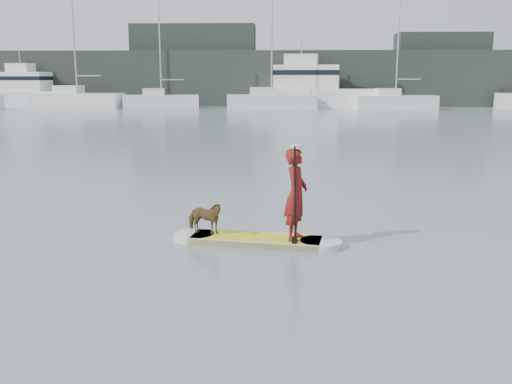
{
  "coord_description": "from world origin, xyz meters",
  "views": [
    {
      "loc": [
        -0.24,
        -12.77,
        3.13
      ],
      "look_at": [
        -0.66,
        -2.2,
        1.0
      ],
      "focal_mm": 40.0,
      "sensor_mm": 36.0,
      "label": 1
    }
  ],
  "objects_px": {
    "paddleboard": "(256,240)",
    "paddler": "(296,194)",
    "sailboat_b": "(77,99)",
    "sailboat_c": "(161,101)",
    "dog": "(204,218)",
    "motor_yacht_b": "(30,91)",
    "motor_yacht_a": "(313,88)",
    "sailboat_d": "(271,100)",
    "sailboat_e": "(395,101)"
  },
  "relations": [
    {
      "from": "paddleboard",
      "to": "motor_yacht_b",
      "type": "distance_m",
      "value": 57.06
    },
    {
      "from": "paddleboard",
      "to": "motor_yacht_b",
      "type": "xyz_separation_m",
      "value": [
        -26.33,
        50.59,
        1.65
      ]
    },
    {
      "from": "motor_yacht_b",
      "to": "sailboat_e",
      "type": "bearing_deg",
      "value": 4.85
    },
    {
      "from": "paddler",
      "to": "dog",
      "type": "height_order",
      "value": "paddler"
    },
    {
      "from": "dog",
      "to": "motor_yacht_a",
      "type": "height_order",
      "value": "motor_yacht_a"
    },
    {
      "from": "dog",
      "to": "motor_yacht_b",
      "type": "bearing_deg",
      "value": 45.31
    },
    {
      "from": "dog",
      "to": "sailboat_b",
      "type": "xyz_separation_m",
      "value": [
        -19.47,
        48.15,
        0.53
      ]
    },
    {
      "from": "sailboat_b",
      "to": "sailboat_c",
      "type": "height_order",
      "value": "sailboat_b"
    },
    {
      "from": "paddler",
      "to": "motor_yacht_a",
      "type": "bearing_deg",
      "value": 11.1
    },
    {
      "from": "paddleboard",
      "to": "sailboat_c",
      "type": "xyz_separation_m",
      "value": [
        -11.64,
        47.94,
        0.74
      ]
    },
    {
      "from": "motor_yacht_a",
      "to": "sailboat_d",
      "type": "bearing_deg",
      "value": -132.99
    },
    {
      "from": "motor_yacht_b",
      "to": "paddleboard",
      "type": "bearing_deg",
      "value": -51.88
    },
    {
      "from": "dog",
      "to": "sailboat_b",
      "type": "distance_m",
      "value": 51.94
    },
    {
      "from": "dog",
      "to": "motor_yacht_b",
      "type": "relative_size",
      "value": 0.08
    },
    {
      "from": "dog",
      "to": "sailboat_d",
      "type": "relative_size",
      "value": 0.06
    },
    {
      "from": "sailboat_d",
      "to": "sailboat_c",
      "type": "bearing_deg",
      "value": 166.44
    },
    {
      "from": "motor_yacht_a",
      "to": "sailboat_b",
      "type": "bearing_deg",
      "value": -169.3
    },
    {
      "from": "sailboat_d",
      "to": "sailboat_e",
      "type": "relative_size",
      "value": 1.12
    },
    {
      "from": "sailboat_b",
      "to": "sailboat_c",
      "type": "distance_m",
      "value": 8.85
    },
    {
      "from": "sailboat_c",
      "to": "motor_yacht_b",
      "type": "distance_m",
      "value": 14.95
    },
    {
      "from": "sailboat_b",
      "to": "sailboat_d",
      "type": "distance_m",
      "value": 20.21
    },
    {
      "from": "paddleboard",
      "to": "sailboat_e",
      "type": "bearing_deg",
      "value": 85.23
    },
    {
      "from": "motor_yacht_a",
      "to": "dog",
      "type": "bearing_deg",
      "value": -88.29
    },
    {
      "from": "dog",
      "to": "motor_yacht_a",
      "type": "bearing_deg",
      "value": 12.93
    },
    {
      "from": "paddler",
      "to": "sailboat_c",
      "type": "xyz_separation_m",
      "value": [
        -12.4,
        48.06,
        -0.18
      ]
    },
    {
      "from": "paddleboard",
      "to": "paddler",
      "type": "relative_size",
      "value": 1.88
    },
    {
      "from": "paddler",
      "to": "sailboat_b",
      "type": "distance_m",
      "value": 52.89
    },
    {
      "from": "sailboat_c",
      "to": "sailboat_e",
      "type": "bearing_deg",
      "value": -10.56
    },
    {
      "from": "motor_yacht_a",
      "to": "motor_yacht_b",
      "type": "bearing_deg",
      "value": -174.23
    },
    {
      "from": "sailboat_b",
      "to": "motor_yacht_a",
      "type": "xyz_separation_m",
      "value": [
        24.44,
        1.4,
        1.06
      ]
    },
    {
      "from": "paddler",
      "to": "sailboat_b",
      "type": "bearing_deg",
      "value": 38.45
    },
    {
      "from": "paddleboard",
      "to": "dog",
      "type": "height_order",
      "value": "dog"
    },
    {
      "from": "sailboat_c",
      "to": "motor_yacht_a",
      "type": "bearing_deg",
      "value": -1.13
    },
    {
      "from": "sailboat_c",
      "to": "sailboat_e",
      "type": "height_order",
      "value": "sailboat_e"
    },
    {
      "from": "paddleboard",
      "to": "sailboat_e",
      "type": "distance_m",
      "value": 48.21
    },
    {
      "from": "paddleboard",
      "to": "motor_yacht_a",
      "type": "bearing_deg",
      "value": 94.9
    },
    {
      "from": "sailboat_b",
      "to": "dog",
      "type": "bearing_deg",
      "value": -61.07
    },
    {
      "from": "paddleboard",
      "to": "dog",
      "type": "relative_size",
      "value": 4.23
    },
    {
      "from": "paddleboard",
      "to": "paddler",
      "type": "distance_m",
      "value": 1.2
    },
    {
      "from": "motor_yacht_b",
      "to": "motor_yacht_a",
      "type": "bearing_deg",
      "value": 8.96
    },
    {
      "from": "dog",
      "to": "motor_yacht_a",
      "type": "xyz_separation_m",
      "value": [
        4.97,
        49.54,
        1.59
      ]
    },
    {
      "from": "sailboat_b",
      "to": "sailboat_e",
      "type": "height_order",
      "value": "sailboat_b"
    },
    {
      "from": "paddleboard",
      "to": "motor_yacht_a",
      "type": "height_order",
      "value": "motor_yacht_a"
    },
    {
      "from": "paddleboard",
      "to": "sailboat_d",
      "type": "bearing_deg",
      "value": 99.93
    },
    {
      "from": "paddleboard",
      "to": "sailboat_b",
      "type": "bearing_deg",
      "value": 122.42
    },
    {
      "from": "sailboat_b",
      "to": "sailboat_c",
      "type": "relative_size",
      "value": 1.29
    },
    {
      "from": "paddleboard",
      "to": "sailboat_b",
      "type": "height_order",
      "value": "sailboat_b"
    },
    {
      "from": "sailboat_d",
      "to": "sailboat_e",
      "type": "xyz_separation_m",
      "value": [
        12.23,
        0.61,
        -0.1
      ]
    },
    {
      "from": "dog",
      "to": "motor_yacht_b",
      "type": "height_order",
      "value": "motor_yacht_b"
    },
    {
      "from": "sailboat_e",
      "to": "motor_yacht_b",
      "type": "xyz_separation_m",
      "value": [
        -38.17,
        3.86,
        0.89
      ]
    }
  ]
}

